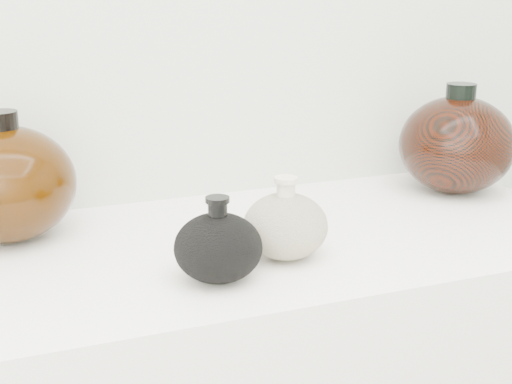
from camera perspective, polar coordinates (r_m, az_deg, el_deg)
name	(u,v)px	position (r m, az deg, el deg)	size (l,w,h in m)	color
black_gourd_vase	(218,247)	(0.96, -3.04, -4.41)	(0.12, 0.12, 0.12)	black
cream_gourd_vase	(285,225)	(1.03, 2.37, -2.68)	(0.15, 0.15, 0.12)	beige
left_round_pot	(6,183)	(1.15, -19.34, 0.66)	(0.26, 0.26, 0.20)	black
right_round_pot	(457,144)	(1.39, 15.76, 3.70)	(0.24, 0.24, 0.21)	black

